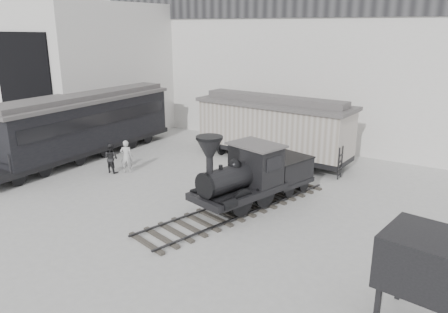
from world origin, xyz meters
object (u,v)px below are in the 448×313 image
Objects in this scene: locomotive at (250,178)px; coal_hopper at (433,270)px; boxcar at (273,127)px; visitor_b at (111,158)px; visitor_a at (126,156)px; passenger_coach at (85,125)px.

coal_hopper is (7.82, -4.52, 0.44)m from locomotive.
coal_hopper is (10.10, -11.19, -0.28)m from boxcar.
boxcar is 9.23m from visitor_b.
visitor_b is at bearing -2.28° from visitor_a.
locomotive is at bearing 177.06° from visitor_b.
visitor_b is (-0.69, -0.43, -0.09)m from visitor_a.
locomotive is at bearing -7.15° from passenger_coach.
locomotive is at bearing 143.56° from visitor_a.
passenger_coach is at bearing 171.29° from coal_hopper.
locomotive is 7.08m from boxcar.
coal_hopper reaches higher than visitor_b.
boxcar reaches higher than passenger_coach.
passenger_coach is 8.32× the size of visitor_b.
coal_hopper is at bearing -44.89° from boxcar.
locomotive reaches higher than coal_hopper.
visitor_b is (-8.42, -0.12, -0.46)m from locomotive.
boxcar is 15.07m from coal_hopper.
passenger_coach reaches higher than visitor_b.
visitor_a is at bearing -13.02° from passenger_coach.
visitor_b is (3.45, -1.27, -1.15)m from passenger_coach.
coal_hopper is (19.70, -5.67, -0.25)m from passenger_coach.
boxcar is (-2.28, 6.66, 0.72)m from locomotive.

